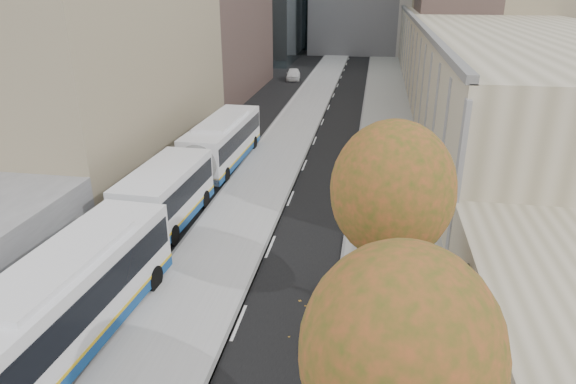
# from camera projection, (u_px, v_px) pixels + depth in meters

# --- Properties ---
(bus_platform) EXTENTS (4.25, 150.00, 0.15)m
(bus_platform) POSITION_uv_depth(u_px,v_px,m) (285.00, 142.00, 40.39)
(bus_platform) COLOR #B0B0B0
(bus_platform) RESTS_ON ground
(sidewalk) EXTENTS (4.75, 150.00, 0.08)m
(sidewalk) POSITION_uv_depth(u_px,v_px,m) (388.00, 147.00, 39.18)
(sidewalk) COLOR gray
(sidewalk) RESTS_ON ground
(building_tan) EXTENTS (18.00, 92.00, 8.00)m
(building_tan) POSITION_uv_depth(u_px,v_px,m) (482.00, 51.00, 62.41)
(building_tan) COLOR tan
(building_tan) RESTS_ON ground
(bus_shelter) EXTENTS (1.90, 4.40, 2.53)m
(bus_shelter) POSITION_uv_depth(u_px,v_px,m) (453.00, 309.00, 16.18)
(bus_shelter) COLOR #383A3F
(bus_shelter) RESTS_ON sidewalk
(tree_b) EXTENTS (4.00, 4.00, 6.97)m
(tree_b) POSITION_uv_depth(u_px,v_px,m) (400.00, 353.00, 9.98)
(tree_b) COLOR black
(tree_b) RESTS_ON sidewalk
(tree_c) EXTENTS (4.20, 4.20, 7.28)m
(tree_c) POSITION_uv_depth(u_px,v_px,m) (392.00, 191.00, 17.20)
(tree_c) COLOR black
(tree_c) RESTS_ON sidewalk
(bus_far) EXTENTS (3.14, 18.30, 3.04)m
(bus_far) POSITION_uv_depth(u_px,v_px,m) (203.00, 160.00, 31.43)
(bus_far) COLOR white
(bus_far) RESTS_ON ground
(distant_car) EXTENTS (2.20, 4.43, 1.45)m
(distant_car) POSITION_uv_depth(u_px,v_px,m) (293.00, 74.00, 66.33)
(distant_car) COLOR white
(distant_car) RESTS_ON ground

